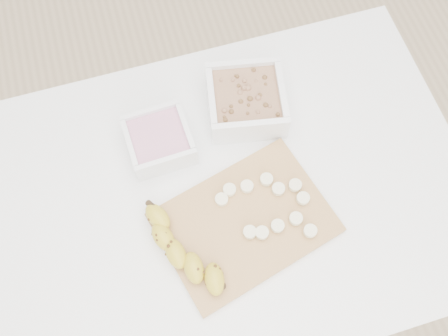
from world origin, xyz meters
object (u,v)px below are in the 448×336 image
object	(u,v)px
bowl_yogurt	(159,140)
cutting_board	(245,223)
table	(228,207)
bowl_granola	(246,101)
banana	(184,252)

from	to	relation	value
bowl_yogurt	cutting_board	world-z (taller)	bowl_yogurt
table	cutting_board	size ratio (longest dim) A/B	3.08
bowl_yogurt	bowl_granola	distance (m)	0.20
table	bowl_granola	distance (m)	0.24
bowl_yogurt	cutting_board	size ratio (longest dim) A/B	0.41
table	banana	bearing A→B (deg)	-139.17
bowl_yogurt	bowl_granola	world-z (taller)	bowl_granola
banana	table	bearing A→B (deg)	26.14
bowl_granola	bowl_yogurt	bearing A→B (deg)	-170.41
table	bowl_granola	xyz separation A→B (m)	(0.09, 0.17, 0.13)
table	bowl_yogurt	size ratio (longest dim) A/B	7.52
cutting_board	banana	distance (m)	0.13
bowl_granola	banana	xyz separation A→B (m)	(-0.21, -0.27, -0.00)
table	bowl_granola	bearing A→B (deg)	62.13
bowl_granola	banana	distance (m)	0.35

